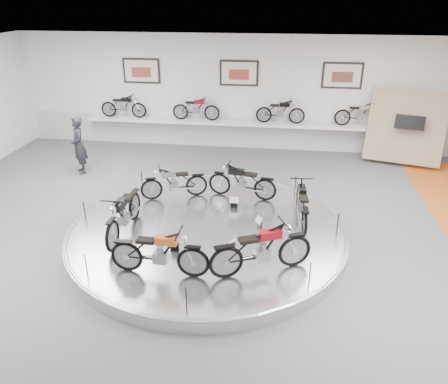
# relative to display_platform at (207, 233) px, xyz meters

# --- Properties ---
(floor) EXTENTS (16.00, 16.00, 0.00)m
(floor) POSITION_rel_display_platform_xyz_m (0.00, -0.30, -0.15)
(floor) COLOR #565658
(floor) RESTS_ON ground
(ceiling) EXTENTS (16.00, 16.00, 0.00)m
(ceiling) POSITION_rel_display_platform_xyz_m (0.00, -0.30, 3.85)
(ceiling) COLOR white
(ceiling) RESTS_ON wall_back
(wall_back) EXTENTS (16.00, 0.00, 16.00)m
(wall_back) POSITION_rel_display_platform_xyz_m (0.00, 6.70, 1.85)
(wall_back) COLOR silver
(wall_back) RESTS_ON floor
(dado_band) EXTENTS (15.68, 0.04, 1.10)m
(dado_band) POSITION_rel_display_platform_xyz_m (0.00, 6.68, 0.40)
(dado_band) COLOR #BCBCBA
(dado_band) RESTS_ON floor
(display_platform) EXTENTS (6.40, 6.40, 0.30)m
(display_platform) POSITION_rel_display_platform_xyz_m (0.00, 0.00, 0.00)
(display_platform) COLOR silver
(display_platform) RESTS_ON floor
(platform_rim) EXTENTS (6.40, 6.40, 0.10)m
(platform_rim) POSITION_rel_display_platform_xyz_m (0.00, 0.00, 0.12)
(platform_rim) COLOR #B2B2BA
(platform_rim) RESTS_ON display_platform
(shelf) EXTENTS (11.00, 0.55, 0.10)m
(shelf) POSITION_rel_display_platform_xyz_m (0.00, 6.40, 0.85)
(shelf) COLOR silver
(shelf) RESTS_ON wall_back
(poster_left) EXTENTS (1.35, 0.06, 0.88)m
(poster_left) POSITION_rel_display_platform_xyz_m (-3.50, 6.66, 2.55)
(poster_left) COLOR beige
(poster_left) RESTS_ON wall_back
(poster_center) EXTENTS (1.35, 0.06, 0.88)m
(poster_center) POSITION_rel_display_platform_xyz_m (0.00, 6.66, 2.55)
(poster_center) COLOR beige
(poster_center) RESTS_ON wall_back
(poster_right) EXTENTS (1.35, 0.06, 0.88)m
(poster_right) POSITION_rel_display_platform_xyz_m (3.50, 6.66, 2.55)
(poster_right) COLOR beige
(poster_right) RESTS_ON wall_back
(display_panel) EXTENTS (2.56, 1.52, 2.30)m
(display_panel) POSITION_rel_display_platform_xyz_m (5.60, 5.80, 1.10)
(display_panel) COLOR tan
(display_panel) RESTS_ON floor
(shelf_bike_a) EXTENTS (1.22, 0.43, 0.73)m
(shelf_bike_a) POSITION_rel_display_platform_xyz_m (-4.20, 6.40, 1.27)
(shelf_bike_a) COLOR black
(shelf_bike_a) RESTS_ON shelf
(shelf_bike_b) EXTENTS (1.22, 0.43, 0.73)m
(shelf_bike_b) POSITION_rel_display_platform_xyz_m (-1.50, 6.40, 1.27)
(shelf_bike_b) COLOR maroon
(shelf_bike_b) RESTS_ON shelf
(shelf_bike_c) EXTENTS (1.22, 0.43, 0.73)m
(shelf_bike_c) POSITION_rel_display_platform_xyz_m (1.50, 6.40, 1.27)
(shelf_bike_c) COLOR black
(shelf_bike_c) RESTS_ON shelf
(shelf_bike_d) EXTENTS (1.22, 0.43, 0.73)m
(shelf_bike_d) POSITION_rel_display_platform_xyz_m (4.20, 6.40, 1.27)
(shelf_bike_d) COLOR #ADADB2
(shelf_bike_d) RESTS_ON shelf
(bike_a) EXTENTS (0.70, 1.65, 0.95)m
(bike_a) POSITION_rel_display_platform_xyz_m (2.15, 0.61, 0.62)
(bike_a) COLOR black
(bike_a) RESTS_ON display_platform
(bike_b) EXTENTS (1.63, 0.81, 0.92)m
(bike_b) POSITION_rel_display_platform_xyz_m (0.63, 1.73, 0.61)
(bike_b) COLOR black
(bike_b) RESTS_ON display_platform
(bike_c) EXTENTS (1.58, 1.01, 0.88)m
(bike_c) POSITION_rel_display_platform_xyz_m (-1.13, 1.47, 0.59)
(bike_c) COLOR #ADADB2
(bike_c) RESTS_ON display_platform
(bike_d) EXTENTS (0.64, 1.76, 1.03)m
(bike_d) POSITION_rel_display_platform_xyz_m (-1.78, -0.54, 0.67)
(bike_d) COLOR black
(bike_d) RESTS_ON display_platform
(bike_e) EXTENTS (1.67, 0.62, 0.97)m
(bike_e) POSITION_rel_display_platform_xyz_m (-0.58, -1.92, 0.64)
(bike_e) COLOR #C8521B
(bike_e) RESTS_ON display_platform
(bike_f) EXTENTS (1.86, 1.29, 1.04)m
(bike_f) POSITION_rel_display_platform_xyz_m (1.33, -1.60, 0.67)
(bike_f) COLOR maroon
(bike_f) RESTS_ON display_platform
(visitor) EXTENTS (0.73, 0.79, 1.81)m
(visitor) POSITION_rel_display_platform_xyz_m (-4.67, 3.51, 0.76)
(visitor) COLOR black
(visitor) RESTS_ON floor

